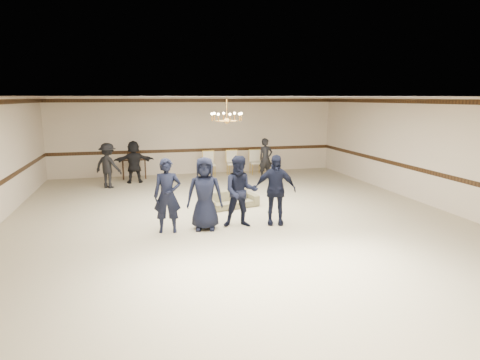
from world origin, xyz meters
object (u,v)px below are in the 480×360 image
Objects in this scene: boy_c at (241,192)px; boy_d at (275,190)px; chandelier at (227,109)px; console_table at (134,169)px; adult_left at (108,166)px; banquet_chair_left at (209,164)px; boy_a at (167,196)px; banquet_chair_right at (256,162)px; adult_mid at (134,162)px; banquet_chair_mid at (233,163)px; settee at (230,200)px; adult_right at (266,159)px; boy_b at (205,194)px.

boy_d is at bearing 9.85° from boy_c.
chandelier is 6.47m from console_table.
banquet_chair_left is (3.89, 1.31, -0.30)m from adult_left.
boy_a and boy_c have the same top height.
boy_a is 7.17m from console_table.
chandelier is 6.16m from banquet_chair_right.
chandelier is 5.65m from adult_mid.
adult_left is 1.68× the size of console_table.
boy_a is 1.77× the size of banquet_chair_left.
chandelier is 0.92× the size of banquet_chair_mid.
settee is 5.23m from banquet_chair_mid.
adult_right is at bearing 59.18° from chandelier.
banquet_chair_left is 1.00× the size of banquet_chair_mid.
boy_a reaches higher than banquet_chair_left.
boy_d is 1.11× the size of adult_left.
adult_mid is 5.12m from adult_right.
adult_left is at bearing 35.73° from adult_mid.
boy_d is at bearing -80.94° from banquet_chair_left.
adult_mid is at bearing 164.69° from adult_right.
boy_a is 2.76m from settee.
chandelier is 0.58× the size of adult_mid.
console_table is at bearing 102.04° from settee.
console_table is at bearing -178.87° from banquet_chair_left.
adult_right is 1.59× the size of banquet_chair_right.
chandelier is 0.58× the size of adult_right.
boy_a is at bearing -117.28° from banquet_chair_right.
chandelier reaches higher than adult_left.
boy_a is at bearing 140.44° from adult_left.
boy_d is 1.77× the size of banquet_chair_left.
banquet_chair_left is at bearing 85.92° from chandelier.
boy_a is at bearing -137.01° from adult_right.
adult_left reaches higher than settee.
banquet_chair_mid is at bearing 82.04° from boy_b.
boy_b is 0.90m from boy_c.
boy_b is 1.77× the size of banquet_chair_mid.
chandelier reaches higher than settee.
boy_d is 7.20m from adult_mid.
boy_a is 1.11× the size of adult_left.
adult_left reaches higher than banquet_chair_mid.
boy_d is 1.77× the size of banquet_chair_right.
console_table is at bearing 113.89° from boy_b.
adult_mid is at bearing 122.17° from boy_c.
chandelier reaches higher than banquet_chair_mid.
boy_c reaches higher than adult_right.
banquet_chair_right is at bearing 4.95° from banquet_chair_left.
adult_mid is (-3.49, 6.30, -0.09)m from boy_d.
adult_left is (-2.59, 5.60, -0.09)m from boy_b.
boy_a is 1.08× the size of settee.
banquet_chair_mid is (1.37, 5.17, -2.37)m from chandelier.
banquet_chair_right is at bearing 80.67° from boy_c.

